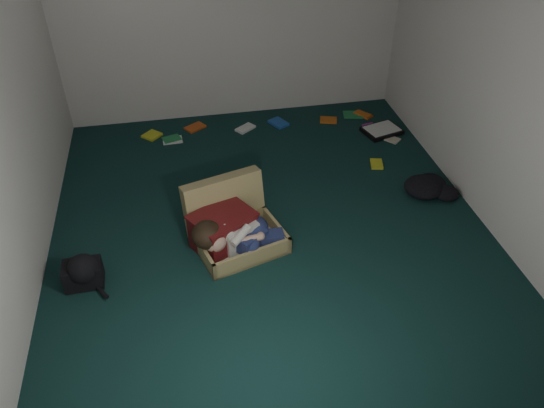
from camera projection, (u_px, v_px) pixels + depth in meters
name	position (u px, v px, depth m)	size (l,w,h in m)	color
floor	(269.00, 224.00, 5.02)	(4.50, 4.50, 0.00)	#102D2A
wall_back	(231.00, 9.00, 5.97)	(4.50, 4.50, 0.00)	silver
wall_front	(358.00, 314.00, 2.48)	(4.50, 4.50, 0.00)	silver
wall_left	(3.00, 122.00, 3.92)	(4.50, 4.50, 0.00)	silver
wall_right	(498.00, 78.00, 4.53)	(4.50, 4.50, 0.00)	silver
suitcase	(233.00, 225.00, 4.75)	(0.92, 0.90, 0.55)	tan
person	(237.00, 235.00, 4.57)	(0.83, 0.42, 0.34)	beige
maroon_bin	(223.00, 230.00, 4.67)	(0.65, 0.61, 0.35)	#5C1214
backpack	(83.00, 273.00, 4.34)	(0.38, 0.31, 0.23)	black
clothing_pile	(432.00, 189.00, 5.34)	(0.44, 0.36, 0.14)	black
paper_tray	(382.00, 131.00, 6.35)	(0.50, 0.42, 0.06)	black
book_scatter	(294.00, 130.00, 6.40)	(2.95, 1.43, 0.02)	#CDD225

